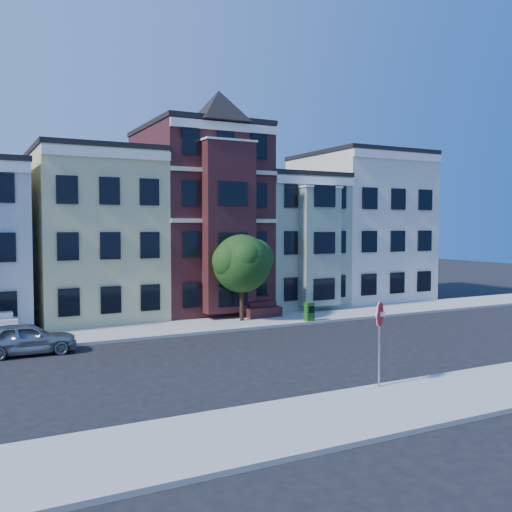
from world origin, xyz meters
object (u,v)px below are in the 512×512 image
parked_car (26,339)px  stop_sign (379,338)px  newspaper_box (309,312)px  street_tree (242,267)px

parked_car → stop_sign: (10.20, -11.50, 1.10)m
stop_sign → newspaper_box: bearing=53.9°
newspaper_box → stop_sign: bearing=-110.3°
parked_car → newspaper_box: bearing=-84.7°
street_tree → parked_car: bearing=-165.9°
newspaper_box → stop_sign: size_ratio=0.32×
street_tree → parked_car: (-12.06, -3.04, -2.55)m
newspaper_box → stop_sign: 13.71m
street_tree → stop_sign: 14.73m
newspaper_box → stop_sign: stop_sign is taller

